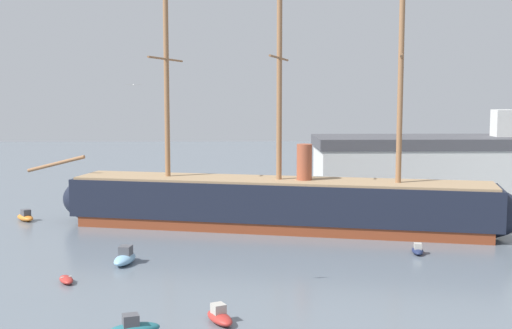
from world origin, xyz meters
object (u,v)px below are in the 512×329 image
motorboat_alongside_bow (125,258)px  seagull_in_flight (134,85)px  tall_ship (279,203)px  motorboat_near_centre (220,316)px  dockside_warehouse_right (454,168)px  motorboat_far_right (478,224)px  dinghy_mid_left (66,280)px  motorboat_alongside_stern (418,250)px  dinghy_distant_centre (241,211)px  motorboat_foreground_left (134,328)px  motorboat_far_left (25,217)px

motorboat_alongside_bow → seagull_in_flight: bearing=-75.4°
motorboat_alongside_bow → seagull_in_flight: seagull_in_flight is taller
tall_ship → seagull_in_flight: (-13.74, -29.59, 14.98)m
motorboat_near_centre → dockside_warehouse_right: 70.21m
motorboat_far_right → dinghy_mid_left: bearing=-153.3°
seagull_in_flight → dinghy_mid_left: bearing=142.9°
motorboat_alongside_stern → tall_ship: bearing=137.1°
motorboat_near_centre → motorboat_far_right: 47.95m
motorboat_far_right → dockside_warehouse_right: (4.45, 24.35, 4.57)m
motorboat_near_centre → seagull_in_flight: bearing=143.1°
motorboat_far_right → seagull_in_flight: (-39.88, -29.66, 17.88)m
motorboat_far_right → dinghy_distant_centre: (-31.04, 11.95, -0.31)m
tall_ship → dockside_warehouse_right: tall_ship is taller
motorboat_alongside_stern → motorboat_foreground_left: bearing=-139.0°
motorboat_far_right → seagull_in_flight: 52.82m
motorboat_far_right → seagull_in_flight: bearing=-143.4°
seagull_in_flight → motorboat_foreground_left: bearing=-83.4°
motorboat_near_centre → seagull_in_flight: size_ratio=2.69×
dinghy_mid_left → motorboat_alongside_bow: (4.32, 6.79, 0.33)m
motorboat_near_centre → motorboat_far_left: motorboat_far_left is taller
motorboat_far_left → motorboat_far_right: size_ratio=1.01×
motorboat_alongside_bow → motorboat_far_left: (-17.75, 23.29, -0.08)m
dinghy_mid_left → motorboat_far_left: (-13.43, 30.09, 0.25)m
motorboat_near_centre → dockside_warehouse_right: bearing=57.9°
dinghy_mid_left → motorboat_alongside_bow: bearing=57.5°
motorboat_far_left → motorboat_foreground_left: bearing=-63.3°
dockside_warehouse_right → seagull_in_flight: bearing=-129.4°
tall_ship → motorboat_far_left: bearing=169.8°
motorboat_far_right → dinghy_distant_centre: size_ratio=1.77×
motorboat_alongside_bow → dinghy_distant_centre: size_ratio=2.07×
motorboat_foreground_left → motorboat_alongside_bow: (-4.16, 20.35, 0.09)m
motorboat_far_right → seagull_in_flight: size_ratio=2.83×
motorboat_alongside_stern → motorboat_far_right: size_ratio=0.78×
motorboat_near_centre → dinghy_distant_centre: 47.01m
tall_ship → motorboat_far_right: tall_ship is taller
motorboat_far_right → dockside_warehouse_right: size_ratio=0.08×
seagull_in_flight → dinghy_distant_centre: bearing=78.0°
dockside_warehouse_right → motorboat_near_centre: bearing=-122.1°
dinghy_mid_left → dockside_warehouse_right: 71.05m
motorboat_foreground_left → dockside_warehouse_right: 75.69m
motorboat_alongside_bow → seagull_in_flight: 22.00m
motorboat_foreground_left → dinghy_mid_left: motorboat_foreground_left is taller
dinghy_mid_left → motorboat_far_right: (47.46, 23.92, 0.24)m
seagull_in_flight → motorboat_alongside_bow: bearing=104.6°
dinghy_distant_centre → motorboat_far_left: bearing=-169.0°
motorboat_near_centre → seagull_in_flight: seagull_in_flight is taller
tall_ship → motorboat_far_left: size_ratio=16.29×
motorboat_foreground_left → motorboat_alongside_bow: bearing=101.6°
motorboat_far_left → dinghy_distant_centre: size_ratio=1.78×
motorboat_near_centre → seagull_in_flight: 20.03m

